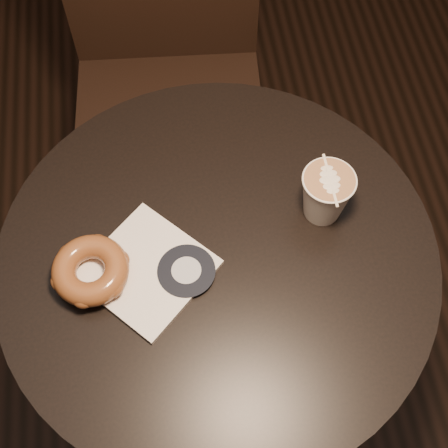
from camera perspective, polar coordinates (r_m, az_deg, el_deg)
The scene contains 5 objects.
cafe_table at distance 1.16m, azimuth -0.53°, elevation -6.98°, with size 0.70×0.70×0.75m.
chair at distance 1.45m, azimuth -5.40°, elevation 15.63°, with size 0.46×0.46×1.08m.
pastry_bag at distance 0.97m, azimuth -7.04°, elevation -4.18°, with size 0.17×0.17×0.01m, color white.
doughnut at distance 0.96m, azimuth -12.12°, elevation -4.16°, with size 0.12×0.12×0.04m, color brown.
latte_cup at distance 0.99m, azimuth 9.26°, elevation 2.59°, with size 0.08×0.08×0.09m, color white, non-canonical shape.
Camera 1 is at (-0.05, -0.43, 1.63)m, focal length 50.00 mm.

